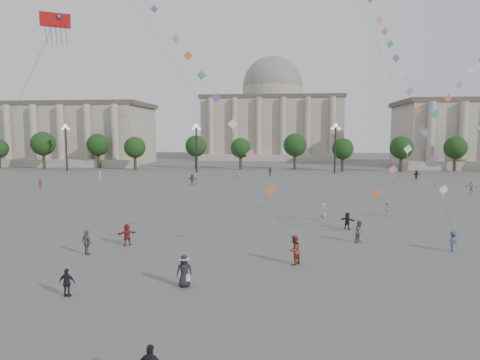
# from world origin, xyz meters

# --- Properties ---
(ground) EXTENTS (360.00, 360.00, 0.00)m
(ground) POSITION_xyz_m (0.00, 0.00, 0.00)
(ground) COLOR #565351
(ground) RESTS_ON ground
(hall_west) EXTENTS (84.00, 26.22, 17.20)m
(hall_west) POSITION_xyz_m (-75.00, 93.89, 8.43)
(hall_west) COLOR #A09786
(hall_west) RESTS_ON ground
(hall_central) EXTENTS (48.30, 34.30, 35.50)m
(hall_central) POSITION_xyz_m (0.00, 129.22, 14.23)
(hall_central) COLOR #A09786
(hall_central) RESTS_ON ground
(tree_row) EXTENTS (137.12, 5.12, 8.00)m
(tree_row) POSITION_xyz_m (0.00, 78.00, 5.39)
(tree_row) COLOR #34251A
(tree_row) RESTS_ON ground
(lamp_post_far_west) EXTENTS (2.00, 0.90, 10.65)m
(lamp_post_far_west) POSITION_xyz_m (-45.00, 70.00, 7.35)
(lamp_post_far_west) COLOR #262628
(lamp_post_far_west) RESTS_ON ground
(lamp_post_mid_west) EXTENTS (2.00, 0.90, 10.65)m
(lamp_post_mid_west) POSITION_xyz_m (-15.00, 70.00, 7.35)
(lamp_post_mid_west) COLOR #262628
(lamp_post_mid_west) RESTS_ON ground
(lamp_post_mid_east) EXTENTS (2.00, 0.90, 10.65)m
(lamp_post_mid_east) POSITION_xyz_m (15.00, 70.00, 7.35)
(lamp_post_mid_east) COLOR #262628
(lamp_post_mid_east) RESTS_ON ground
(person_crowd_0) EXTENTS (1.10, 1.11, 1.88)m
(person_crowd_0) POSITION_xyz_m (1.41, 63.13, 0.94)
(person_crowd_0) COLOR navy
(person_crowd_0) RESTS_ON ground
(person_crowd_2) EXTENTS (0.81, 1.07, 1.48)m
(person_crowd_2) POSITION_xyz_m (-32.76, 38.65, 0.74)
(person_crowd_2) COLOR maroon
(person_crowd_2) RESTS_ON ground
(person_crowd_3) EXTENTS (1.41, 1.14, 1.50)m
(person_crowd_3) POSITION_xyz_m (9.69, 15.00, 0.75)
(person_crowd_3) COLOR black
(person_crowd_3) RESTS_ON ground
(person_crowd_4) EXTENTS (1.55, 1.72, 1.90)m
(person_crowd_4) POSITION_xyz_m (-4.05, 53.29, 0.95)
(person_crowd_4) COLOR silver
(person_crowd_4) RESTS_ON ground
(person_crowd_6) EXTENTS (1.13, 0.81, 1.58)m
(person_crowd_6) POSITION_xyz_m (14.64, 21.56, 0.79)
(person_crowd_6) COLOR slate
(person_crowd_6) RESTS_ON ground
(person_crowd_7) EXTENTS (1.83, 1.29, 1.91)m
(person_crowd_7) POSITION_xyz_m (30.33, 39.66, 0.95)
(person_crowd_7) COLOR silver
(person_crowd_7) RESTS_ON ground
(person_crowd_9) EXTENTS (1.67, 1.18, 1.74)m
(person_crowd_9) POSITION_xyz_m (28.59, 58.92, 0.87)
(person_crowd_9) COLOR black
(person_crowd_9) RESTS_ON ground
(person_crowd_10) EXTENTS (0.65, 0.70, 1.61)m
(person_crowd_10) POSITION_xyz_m (-29.32, 52.21, 0.81)
(person_crowd_10) COLOR white
(person_crowd_10) RESTS_ON ground
(person_crowd_12) EXTENTS (1.78, 1.01, 1.83)m
(person_crowd_12) POSITION_xyz_m (-10.93, 46.54, 0.92)
(person_crowd_12) COLOR #5D5C61
(person_crowd_12) RESTS_ON ground
(person_crowd_13) EXTENTS (0.71, 0.76, 1.74)m
(person_crowd_13) POSITION_xyz_m (7.94, 18.35, 0.87)
(person_crowd_13) COLOR #B2B1AE
(person_crowd_13) RESTS_ON ground
(tourist_1) EXTENTS (0.87, 0.37, 1.48)m
(tourist_1) POSITION_xyz_m (-6.88, -2.45, 0.74)
(tourist_1) COLOR black
(tourist_1) RESTS_ON ground
(tourist_2) EXTENTS (1.53, 1.23, 1.63)m
(tourist_2) POSITION_xyz_m (-7.56, 7.80, 0.81)
(tourist_2) COLOR maroon
(tourist_2) RESTS_ON ground
(tourist_3) EXTENTS (1.10, 0.88, 1.75)m
(tourist_3) POSITION_xyz_m (-9.35, 4.98, 0.87)
(tourist_3) COLOR slate
(tourist_3) RESTS_ON ground
(kite_flyer_0) EXTENTS (1.11, 1.16, 1.88)m
(kite_flyer_0) POSITION_xyz_m (4.80, 4.23, 0.94)
(kite_flyer_0) COLOR maroon
(kite_flyer_0) RESTS_ON ground
(kite_flyer_1) EXTENTS (1.05, 1.08, 1.48)m
(kite_flyer_1) POSITION_xyz_m (16.10, 8.38, 0.74)
(kite_flyer_1) COLOR navy
(kite_flyer_1) RESTS_ON ground
(kite_flyer_2) EXTENTS (1.03, 1.06, 1.72)m
(kite_flyer_2) POSITION_xyz_m (9.96, 10.38, 0.86)
(kite_flyer_2) COLOR #5D5E61
(kite_flyer_2) RESTS_ON ground
(hat_person) EXTENTS (1.00, 0.83, 1.76)m
(hat_person) POSITION_xyz_m (-1.25, -0.44, 0.91)
(hat_person) COLOR black
(hat_person) RESTS_ON ground
(dragon_kite) EXTENTS (3.36, 3.57, 16.95)m
(dragon_kite) POSITION_xyz_m (-13.42, 9.42, 16.14)
(dragon_kite) COLOR red
(dragon_kite) RESTS_ON ground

